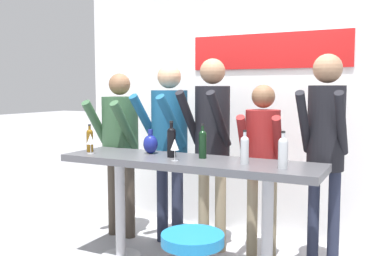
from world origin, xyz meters
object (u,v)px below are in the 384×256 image
(wine_bottle_1, at_px, (203,143))
(wine_glass_0, at_px, (175,145))
(person_far_left, at_px, (120,137))
(wine_bottle_4, at_px, (283,151))
(wine_bottle_3, at_px, (245,148))
(person_left, at_px, (169,133))
(person_center, at_px, (262,152))
(person_center_right, at_px, (326,135))
(tasting_table, at_px, (187,177))
(wine_glass_1, at_px, (90,140))
(wine_bottle_2, at_px, (90,139))
(person_center_left, at_px, (212,131))
(wine_bottle_0, at_px, (171,141))
(decorative_vase, at_px, (151,144))

(wine_bottle_1, relative_size, wine_glass_0, 1.64)
(person_far_left, distance_m, wine_bottle_4, 1.95)
(wine_bottle_3, relative_size, wine_glass_0, 1.50)
(person_left, height_order, person_center, person_left)
(person_center_right, distance_m, wine_bottle_4, 0.62)
(tasting_table, relative_size, wine_glass_1, 12.59)
(wine_bottle_2, bearing_deg, wine_glass_1, -47.21)
(person_center_left, xyz_separation_m, wine_bottle_4, (0.84, -0.63, -0.06))
(person_left, relative_size, person_center, 1.13)
(person_far_left, relative_size, wine_bottle_2, 6.71)
(person_left, relative_size, person_center_right, 0.97)
(person_left, bearing_deg, tasting_table, -37.01)
(wine_bottle_1, bearing_deg, person_center_right, 23.77)
(person_left, xyz_separation_m, wine_bottle_0, (0.31, -0.51, -0.00))
(wine_glass_1, bearing_deg, wine_glass_0, 0.32)
(wine_bottle_3, bearing_deg, person_center_right, 45.03)
(person_center_right, distance_m, wine_bottle_3, 0.74)
(person_center, bearing_deg, wine_bottle_2, -168.33)
(decorative_vase, bearing_deg, wine_glass_1, -152.99)
(person_center_right, relative_size, decorative_vase, 8.34)
(wine_bottle_0, bearing_deg, person_center_left, 75.31)
(person_left, height_order, person_center_right, person_center_right)
(person_far_left, xyz_separation_m, wine_bottle_4, (1.86, -0.57, 0.04))
(person_left, bearing_deg, wine_bottle_0, -47.52)
(person_far_left, bearing_deg, wine_bottle_2, -82.85)
(wine_bottle_0, height_order, wine_bottle_2, wine_bottle_0)
(wine_glass_1, bearing_deg, person_center_right, 17.83)
(wine_bottle_0, xyz_separation_m, wine_glass_1, (-0.75, -0.15, -0.02))
(person_far_left, relative_size, wine_bottle_0, 5.52)
(person_center_left, xyz_separation_m, decorative_vase, (-0.41, -0.44, -0.10))
(wine_glass_0, height_order, wine_glass_1, same)
(wine_glass_0, bearing_deg, tasting_table, 69.21)
(person_center_right, bearing_deg, wine_bottle_2, -164.17)
(person_left, distance_m, decorative_vase, 0.41)
(wine_bottle_0, relative_size, wine_glass_1, 1.75)
(wine_bottle_2, distance_m, wine_bottle_3, 1.50)
(person_far_left, xyz_separation_m, decorative_vase, (0.61, -0.38, 0.00))
(person_center, xyz_separation_m, decorative_vase, (-0.91, -0.41, 0.07))
(person_far_left, xyz_separation_m, person_center_right, (2.07, 0.00, 0.11))
(wine_bottle_3, bearing_deg, wine_bottle_1, 164.80)
(wine_glass_0, bearing_deg, person_left, 123.00)
(person_center_left, bearing_deg, person_far_left, -172.47)
(person_center_left, relative_size, decorative_vase, 8.33)
(person_center, distance_m, decorative_vase, 1.00)
(tasting_table, bearing_deg, wine_bottle_2, -177.61)
(tasting_table, xyz_separation_m, person_left, (-0.47, 0.52, 0.30))
(wine_bottle_3, xyz_separation_m, wine_glass_0, (-0.56, -0.10, 0.00))
(person_left, relative_size, wine_bottle_0, 5.77)
(tasting_table, relative_size, wine_bottle_4, 8.06)
(wine_bottle_0, height_order, wine_glass_1, wine_bottle_0)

